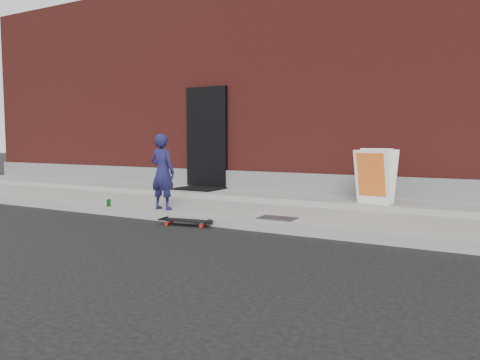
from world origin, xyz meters
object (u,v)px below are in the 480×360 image
Objects in this scene: pizza_sign at (376,176)px; soda_can at (109,203)px; skateboard at (186,221)px; child at (162,172)px.

soda_can is (-4.21, -1.97, -0.51)m from pizza_sign.
pizza_sign is at bearing 42.01° from skateboard.
pizza_sign is at bearing -149.81° from child.
pizza_sign is 7.24× the size of soda_can.
soda_can is at bearing -154.94° from pizza_sign.
child is 1.22m from soda_can.
skateboard is 3.28m from pizza_sign.
pizza_sign is (2.39, 2.15, 0.64)m from skateboard.
skateboard is at bearing -137.99° from pizza_sign.
child is 3.62m from pizza_sign.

